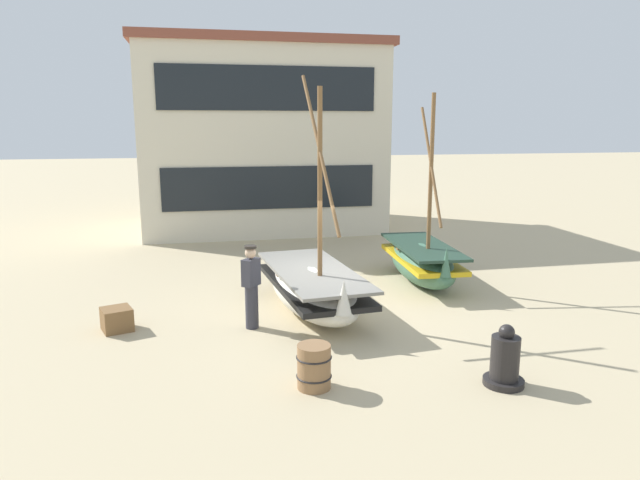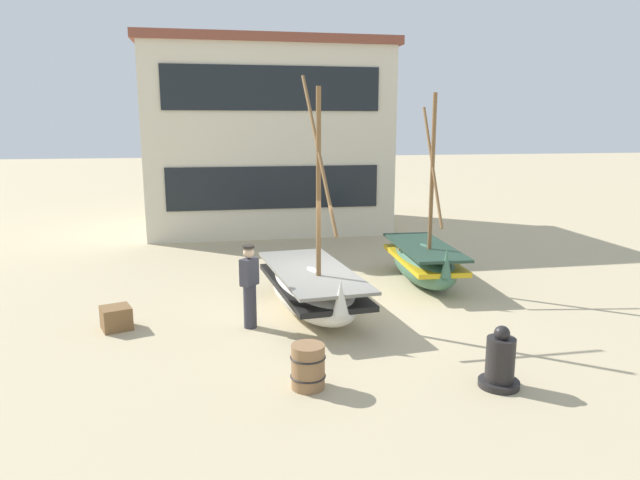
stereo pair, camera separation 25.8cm
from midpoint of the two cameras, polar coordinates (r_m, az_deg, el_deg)
name	(u,v)px [view 2 (the right image)]	position (r m, az deg, el deg)	size (l,w,h in m)	color
ground_plane	(329,312)	(12.51, 1.45, -7.20)	(120.00, 120.00, 0.00)	tan
fishing_boat_near_left	(423,261)	(14.88, 10.77, -2.11)	(1.50, 3.62, 4.73)	#427056
fishing_boat_centre_large	(312,288)	(12.42, -0.18, -4.78)	(1.98, 4.22, 5.03)	silver
fisherman_by_hull	(250,287)	(11.43, -6.40, -4.72)	(0.40, 0.41, 1.68)	#33333D
capstan_winch	(500,363)	(9.48, 18.28, -11.53)	(0.63, 0.63, 0.99)	black
wooden_barrel	(308,366)	(9.00, -0.37, -12.50)	(0.56, 0.56, 0.70)	olive
cargo_crate	(116,318)	(12.11, -19.08, -7.36)	(0.55, 0.55, 0.46)	brown
harbor_building_main	(266,137)	(22.75, -5.12, 10.20)	(9.09, 6.06, 6.99)	beige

